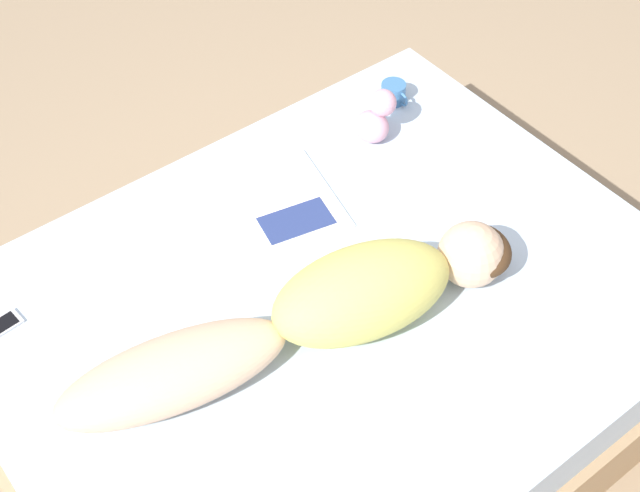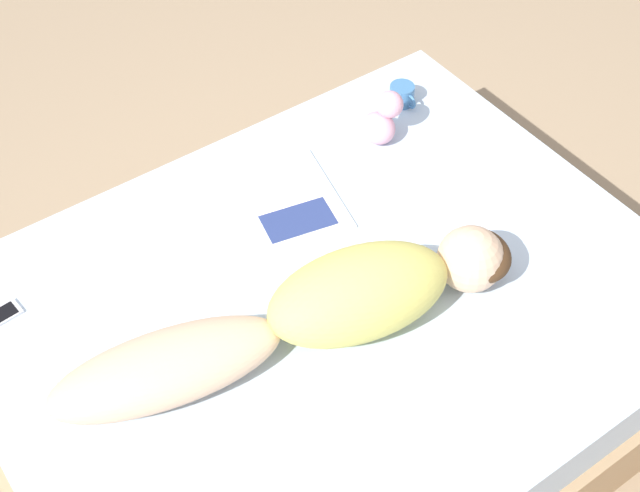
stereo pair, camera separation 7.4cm
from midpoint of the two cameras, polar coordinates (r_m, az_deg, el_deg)
name	(u,v)px [view 1 (the left image)]	position (r m, az deg, el deg)	size (l,w,h in m)	color
ground_plane	(330,387)	(3.12, -0.03, -9.03)	(12.00, 12.00, 0.00)	#9E8466
bed	(331,346)	(2.92, -0.03, -6.41)	(1.68, 2.13, 0.50)	tan
person	(325,310)	(2.56, -0.52, -4.11)	(0.52, 1.43, 0.24)	#DBB28E
open_magazine	(284,202)	(2.98, -3.02, 2.80)	(0.47, 0.41, 0.01)	white
coffee_mug	(394,93)	(3.37, 4.10, 9.76)	(0.13, 0.09, 0.08)	teal
plush_toy	(376,118)	(3.18, 2.90, 8.16)	(0.13, 0.15, 0.19)	#DB9EB2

